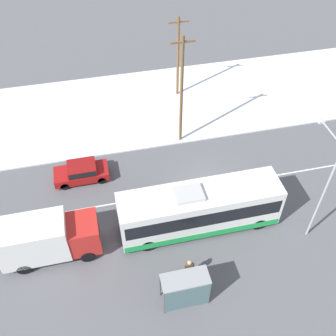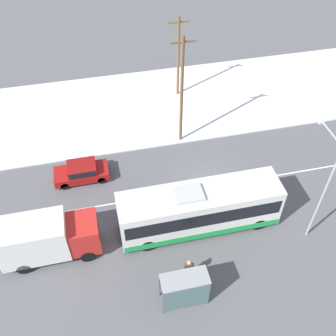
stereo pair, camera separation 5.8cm
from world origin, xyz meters
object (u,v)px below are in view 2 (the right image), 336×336
object	(u,v)px
utility_pole_snowlot	(178,57)
box_truck	(46,238)
utility_pole_roadside	(182,91)
city_bus	(199,209)
streetlamp	(323,177)
sedan_car	(82,171)
bus_shelter	(186,290)
pedestrian_at_stop	(189,267)

from	to	relation	value
utility_pole_snowlot	box_truck	bearing A→B (deg)	-128.17
utility_pole_roadside	city_bus	bearing A→B (deg)	-96.22
utility_pole_roadside	utility_pole_snowlot	distance (m)	6.74
streetlamp	utility_pole_roadside	xyz separation A→B (m)	(-5.98, 10.64, -0.15)
streetlamp	utility_pole_roadside	bearing A→B (deg)	119.33
sedan_car	utility_pole_roadside	world-z (taller)	utility_pole_roadside
bus_shelter	utility_pole_roadside	size ratio (longest dim) A/B	0.29
city_bus	sedan_car	xyz separation A→B (m)	(-7.37, 6.21, -0.98)
sedan_car	pedestrian_at_stop	bearing A→B (deg)	120.27
pedestrian_at_stop	sedan_car	bearing A→B (deg)	120.27
pedestrian_at_stop	utility_pole_roadside	bearing A→B (deg)	78.21
pedestrian_at_stop	city_bus	bearing A→B (deg)	65.65
sedan_car	utility_pole_roadside	distance (m)	9.67
box_truck	utility_pole_roadside	xyz separation A→B (m)	(10.79, 8.91, 3.17)
bus_shelter	utility_pole_snowlot	bearing A→B (deg)	77.41
streetlamp	utility_pole_snowlot	world-z (taller)	streetlamp
pedestrian_at_stop	utility_pole_snowlot	xyz separation A→B (m)	(3.96, 19.01, 2.99)
city_bus	box_truck	size ratio (longest dim) A/B	1.73
sedan_car	utility_pole_snowlot	distance (m)	13.75
bus_shelter	streetlamp	size ratio (longest dim) A/B	0.34
pedestrian_at_stop	streetlamp	world-z (taller)	streetlamp
box_truck	pedestrian_at_stop	size ratio (longest dim) A/B	3.53
sedan_car	box_truck	bearing A→B (deg)	68.66
box_truck	pedestrian_at_stop	xyz separation A→B (m)	(8.19, -3.55, -0.68)
utility_pole_roadside	bus_shelter	bearing A→B (deg)	-102.97
box_truck	streetlamp	world-z (taller)	streetlamp
city_bus	utility_pole_snowlot	size ratio (longest dim) A/B	1.37
city_bus	box_truck	distance (m)	9.82
streetlamp	city_bus	bearing A→B (deg)	165.55
pedestrian_at_stop	bus_shelter	xyz separation A→B (m)	(-0.65, -1.65, 0.61)
city_bus	bus_shelter	size ratio (longest dim) A/B	3.90
bus_shelter	utility_pole_snowlot	xyz separation A→B (m)	(4.61, 20.66, 2.38)
sedan_car	utility_pole_roadside	xyz separation A→B (m)	(8.34, 2.64, 4.13)
utility_pole_roadside	utility_pole_snowlot	world-z (taller)	utility_pole_roadside
bus_shelter	streetlamp	distance (m)	10.43
bus_shelter	utility_pole_roadside	world-z (taller)	utility_pole_roadside
utility_pole_roadside	utility_pole_snowlot	xyz separation A→B (m)	(1.36, 6.54, -0.86)
city_bus	sedan_car	distance (m)	9.69
city_bus	bus_shelter	distance (m)	5.74
pedestrian_at_stop	utility_pole_roadside	size ratio (longest dim) A/B	0.18
streetlamp	utility_pole_roadside	world-z (taller)	utility_pole_roadside
streetlamp	box_truck	bearing A→B (deg)	174.11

